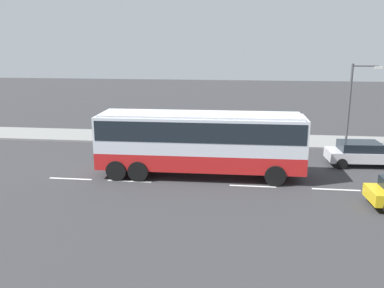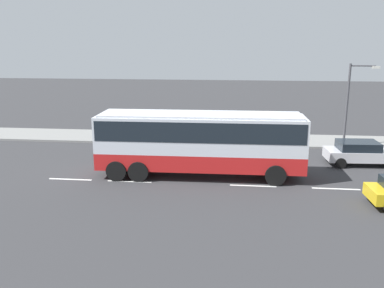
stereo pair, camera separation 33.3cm
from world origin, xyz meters
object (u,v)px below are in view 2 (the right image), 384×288
at_px(coach_bus, 200,138).
at_px(street_lamp, 351,98).
at_px(car_silver_hatch, 361,152).
at_px(pedestrian_near_curb, 232,130).
at_px(pedestrian_at_crossing, 204,125).

distance_m(coach_bus, street_lamp, 12.32).
bearing_deg(coach_bus, street_lamp, 36.01).
height_order(car_silver_hatch, pedestrian_near_curb, pedestrian_near_curb).
bearing_deg(car_silver_hatch, pedestrian_near_curb, 147.84).
relative_size(coach_bus, street_lamp, 1.97).
relative_size(coach_bus, pedestrian_near_curb, 7.04).
bearing_deg(street_lamp, pedestrian_at_crossing, 170.00).
bearing_deg(pedestrian_at_crossing, street_lamp, -16.31).
bearing_deg(coach_bus, car_silver_hatch, 17.92).
height_order(coach_bus, street_lamp, street_lamp).
distance_m(pedestrian_near_curb, pedestrian_at_crossing, 2.64).
bearing_deg(street_lamp, car_silver_hatch, -93.74).
xyz_separation_m(car_silver_hatch, street_lamp, (0.27, 4.11, 2.77)).
relative_size(car_silver_hatch, pedestrian_at_crossing, 2.74).
height_order(car_silver_hatch, street_lamp, street_lamp).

